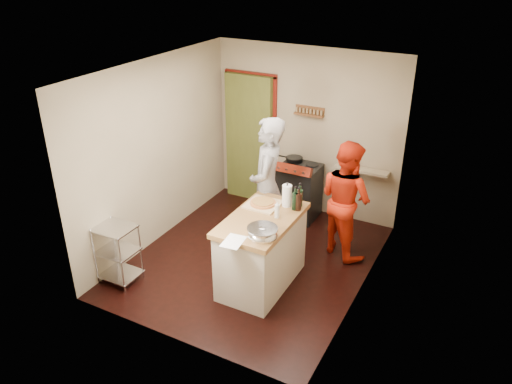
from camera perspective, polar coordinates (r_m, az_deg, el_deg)
floor at (r=6.92m, az=-0.39°, el=-7.73°), size 3.50×3.50×0.00m
back_wall at (r=8.08m, az=1.56°, el=6.51°), size 3.00×0.44×2.60m
left_wall at (r=7.06m, az=-11.25°, el=4.43°), size 0.04×3.50×2.60m
right_wall at (r=5.79m, az=12.78°, el=-0.76°), size 0.04×3.50×2.60m
ceiling at (r=5.86m, az=-0.46°, el=13.89°), size 3.00×3.50×0.02m
stove at (r=7.79m, az=4.87°, el=0.16°), size 0.60×0.63×1.00m
wire_shelving at (r=6.52m, az=-15.56°, el=-6.55°), size 0.48×0.40×0.80m
island at (r=6.21m, az=0.68°, el=-6.59°), size 0.75×1.42×1.26m
person_stripe at (r=6.70m, az=1.26°, el=0.61°), size 0.67×0.82×1.93m
person_red at (r=6.80m, az=10.22°, el=-0.78°), size 1.00×0.93×1.64m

